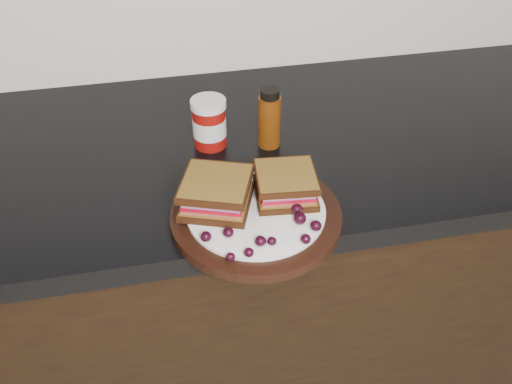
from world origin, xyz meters
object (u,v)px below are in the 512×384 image
plate (256,216)px  oil_bottle (269,118)px  condiment_jar (209,123)px  sandwich_left (216,193)px

plate → oil_bottle: 0.23m
condiment_jar → sandwich_left: bearing=-95.0°
oil_bottle → plate: bearing=-108.2°
oil_bottle → sandwich_left: bearing=-124.6°
sandwich_left → oil_bottle: oil_bottle is taller
condiment_jar → plate: bearing=-80.0°
condiment_jar → oil_bottle: oil_bottle is taller
sandwich_left → plate: bearing=-2.7°
plate → oil_bottle: bearing=71.8°
plate → sandwich_left: size_ratio=2.58×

